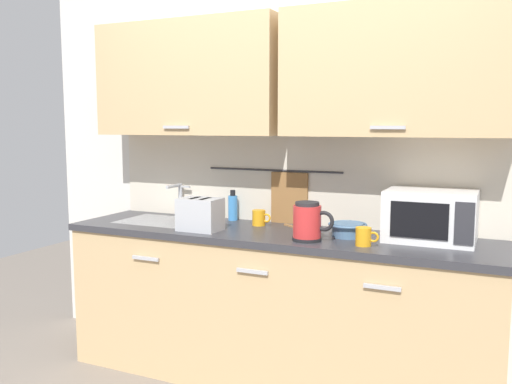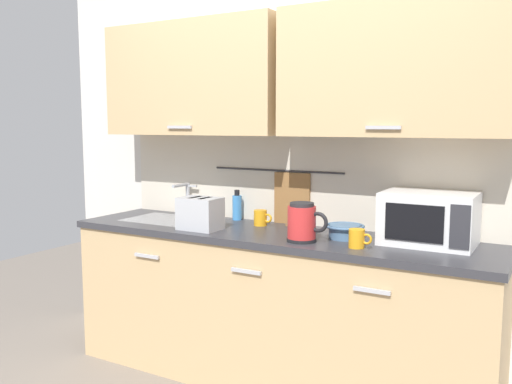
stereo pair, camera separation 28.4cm
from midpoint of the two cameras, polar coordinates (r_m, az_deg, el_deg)
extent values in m
cube|color=tan|center=(3.28, 4.37, -12.28)|extent=(2.50, 0.60, 0.86)
cube|color=#B7B7BC|center=(3.29, -8.95, -6.65)|extent=(0.18, 0.02, 0.02)
cube|color=#B7B7BC|center=(2.92, 1.77, -8.32)|extent=(0.18, 0.02, 0.02)
cube|color=#B7B7BC|center=(2.68, 15.07, -9.97)|extent=(0.18, 0.02, 0.02)
cube|color=#333338|center=(3.16, 4.44, -4.55)|extent=(2.53, 0.63, 0.04)
cube|color=#9EA0A5|center=(3.59, -7.08, -3.59)|extent=(0.52, 0.38, 0.09)
cube|color=silver|center=(3.41, 6.88, 2.56)|extent=(3.70, 0.06, 2.50)
cube|color=beige|center=(3.38, 6.62, 1.25)|extent=(2.50, 0.01, 0.55)
cube|color=tan|center=(3.54, -4.02, 11.67)|extent=(1.22, 0.33, 0.70)
cube|color=#B7B7BC|center=(3.38, -5.64, 6.78)|extent=(0.18, 0.01, 0.02)
cube|color=tan|center=(3.03, 17.00, 12.18)|extent=(1.22, 0.33, 0.70)
cube|color=#B7B7BC|center=(2.84, 15.99, 6.51)|extent=(0.18, 0.01, 0.02)
cylinder|color=#333338|center=(3.42, 4.56, 2.26)|extent=(0.90, 0.01, 0.01)
cube|color=olive|center=(3.39, 6.19, -0.86)|extent=(0.24, 0.02, 0.34)
cylinder|color=#B2B5BA|center=(3.75, -5.01, -0.71)|extent=(0.03, 0.03, 0.22)
cylinder|color=#B2B5BA|center=(3.67, -5.73, 0.69)|extent=(0.02, 0.16, 0.02)
cube|color=#B2B5BA|center=(3.71, -4.51, 0.63)|extent=(0.07, 0.02, 0.01)
cube|color=white|center=(2.98, 20.30, -2.62)|extent=(0.46, 0.34, 0.27)
cube|color=black|center=(2.82, 19.00, -3.10)|extent=(0.29, 0.01, 0.18)
cube|color=#2D2D33|center=(2.79, 23.34, -3.40)|extent=(0.09, 0.01, 0.21)
cylinder|color=black|center=(2.91, 7.58, -5.00)|extent=(0.16, 0.16, 0.02)
cylinder|color=red|center=(2.89, 7.61, -3.18)|extent=(0.15, 0.15, 0.17)
cylinder|color=#262628|center=(2.88, 7.65, -1.32)|extent=(0.13, 0.13, 0.02)
torus|color=black|center=(2.86, 9.35, -3.16)|extent=(0.11, 0.02, 0.11)
cylinder|color=#3F8CD8|center=(3.52, 0.30, -1.67)|extent=(0.06, 0.06, 0.16)
cylinder|color=black|center=(3.51, 0.30, -0.08)|extent=(0.03, 0.03, 0.04)
cylinder|color=orange|center=(3.34, 2.89, -2.73)|extent=(0.08, 0.08, 0.09)
torus|color=orange|center=(3.31, 3.70, -2.78)|extent=(0.06, 0.01, 0.06)
cylinder|color=#4C7093|center=(3.02, 11.94, -4.11)|extent=(0.17, 0.17, 0.07)
torus|color=#4C7093|center=(3.01, 11.95, -3.52)|extent=(0.21, 0.21, 0.01)
cube|color=#B7BABF|center=(3.20, -3.36, -2.28)|extent=(0.24, 0.17, 0.19)
cube|color=black|center=(3.21, -3.89, -0.66)|extent=(0.03, 0.12, 0.01)
cube|color=black|center=(3.17, -2.84, -0.75)|extent=(0.03, 0.12, 0.01)
cube|color=black|center=(3.27, -5.24, -1.60)|extent=(0.02, 0.02, 0.02)
cylinder|color=orange|center=(2.81, 13.36, -4.78)|extent=(0.08, 0.08, 0.09)
torus|color=orange|center=(2.79, 14.39, -4.83)|extent=(0.06, 0.01, 0.06)
cube|color=#9E7042|center=(3.25, 6.67, -3.78)|extent=(0.19, 0.14, 0.01)
ellipsoid|color=#9E7042|center=(3.14, 8.00, -4.15)|extent=(0.07, 0.07, 0.01)
camera|label=1|loc=(0.14, -87.47, 0.31)|focal=38.22mm
camera|label=2|loc=(0.14, 92.53, -0.31)|focal=38.22mm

